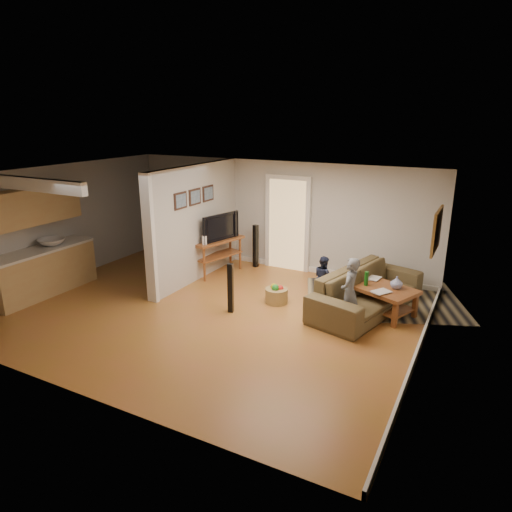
% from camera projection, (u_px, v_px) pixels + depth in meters
% --- Properties ---
extents(ground, '(7.50, 7.50, 0.00)m').
position_uv_depth(ground, '(208.00, 311.00, 8.49)').
color(ground, olive).
rests_on(ground, ground).
extents(room_shell, '(7.54, 6.02, 2.52)m').
position_uv_depth(room_shell, '(172.00, 224.00, 8.89)').
color(room_shell, beige).
rests_on(room_shell, ground).
extents(area_rug, '(3.53, 3.09, 0.01)m').
position_uv_depth(area_rug, '(383.00, 299.00, 9.01)').
color(area_rug, black).
rests_on(area_rug, ground).
extents(sofa, '(1.65, 2.81, 0.77)m').
position_uv_depth(sofa, '(366.00, 310.00, 8.54)').
color(sofa, '#4F4027').
rests_on(sofa, ground).
extents(coffee_table, '(1.51, 1.22, 0.78)m').
position_uv_depth(coffee_table, '(379.00, 292.00, 8.33)').
color(coffee_table, brown).
rests_on(coffee_table, ground).
extents(tv_console, '(0.79, 1.37, 1.11)m').
position_uv_depth(tv_console, '(218.00, 243.00, 10.27)').
color(tv_console, brown).
rests_on(tv_console, ground).
extents(speaker_left, '(0.11, 0.11, 0.94)m').
position_uv_depth(speaker_left, '(231.00, 288.00, 8.32)').
color(speaker_left, black).
rests_on(speaker_left, ground).
extents(speaker_right, '(0.13, 0.13, 1.03)m').
position_uv_depth(speaker_right, '(256.00, 246.00, 10.81)').
color(speaker_right, black).
rests_on(speaker_right, ground).
extents(toy_basket, '(0.44, 0.44, 0.39)m').
position_uv_depth(toy_basket, '(276.00, 295.00, 8.83)').
color(toy_basket, olive).
rests_on(toy_basket, ground).
extents(child, '(0.30, 0.45, 1.23)m').
position_uv_depth(child, '(347.00, 326.00, 7.90)').
color(child, slate).
rests_on(child, ground).
extents(toddler, '(0.53, 0.52, 0.87)m').
position_uv_depth(toddler, '(322.00, 298.00, 9.10)').
color(toddler, '#1F2641').
rests_on(toddler, ground).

